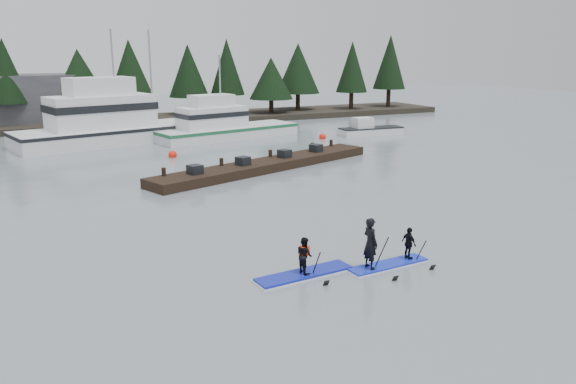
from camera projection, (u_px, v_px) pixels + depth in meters
name	position (u px, v px, depth m)	size (l,w,h in m)	color
ground	(361.00, 259.00, 19.89)	(160.00, 160.00, 0.00)	gray
far_shore	(134.00, 121.00, 56.56)	(70.00, 8.00, 0.60)	#2D281E
treeline	(134.00, 124.00, 56.63)	(60.00, 4.00, 8.00)	black
fishing_boat_large	(122.00, 133.00, 45.39)	(18.16, 8.84, 9.90)	white
fishing_boat_medium	(224.00, 132.00, 47.26)	(12.84, 6.17, 7.65)	white
skiff	(371.00, 131.00, 49.27)	(5.65, 1.69, 0.66)	white
floating_dock	(268.00, 165.00, 34.96)	(16.59, 2.21, 0.55)	black
buoy_c	(322.00, 139.00, 47.21)	(0.58, 0.58, 0.58)	#FF1D0C
buoy_b	(173.00, 157.00, 39.03)	(0.59, 0.59, 0.59)	#FF1D0C
buoy_d	(239.00, 163.00, 37.08)	(0.49, 0.49, 0.49)	#FF1D0C
paddleboard_solo	(304.00, 265.00, 18.31)	(3.43, 1.20, 1.81)	#111EA6
paddleboard_duo	(384.00, 249.00, 18.99)	(3.05, 1.21, 2.36)	#1529C7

